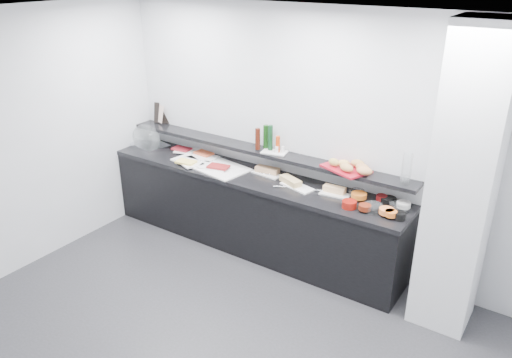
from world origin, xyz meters
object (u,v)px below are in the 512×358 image
Objects in this scene: carafe at (407,169)px; sandwich_plate_mid at (297,187)px; framed_print at (162,113)px; bread_tray at (346,169)px; condiment_tray at (274,152)px; cloche_base at (149,145)px.

sandwich_plate_mid is at bearing -171.77° from carafe.
framed_print is 0.87× the size of carafe.
framed_print reaches higher than bread_tray.
sandwich_plate_mid is 1.41× the size of framed_print.
condiment_tray is at bearing 179.17° from carafe.
cloche_base is 0.45m from framed_print.
condiment_tray reaches higher than sandwich_plate_mid.
framed_print is (0.01, 0.26, 0.36)m from cloche_base.
carafe is at bearing 19.47° from bread_tray.
carafe is at bearing 23.10° from sandwich_plate_mid.
condiment_tray is 0.90× the size of carafe.
framed_print is at bearing 177.48° from carafe.
sandwich_plate_mid is 0.55m from bread_tray.
carafe is (3.23, -0.14, 0.02)m from framed_print.
framed_print is 3.23m from carafe.
cloche_base is 1.36× the size of sandwich_plate_mid.
sandwich_plate_mid is at bearing -35.66° from condiment_tray.
bread_tray is (0.85, -0.01, 0.00)m from condiment_tray.
condiment_tray reaches higher than cloche_base.
cloche_base is 1.92× the size of framed_print.
sandwich_plate_mid is 1.35× the size of condiment_tray.
framed_print reaches higher than cloche_base.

